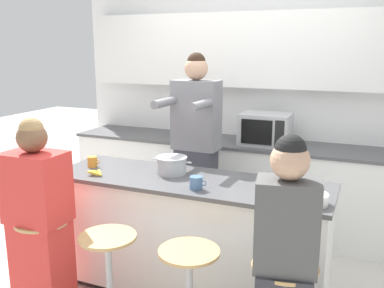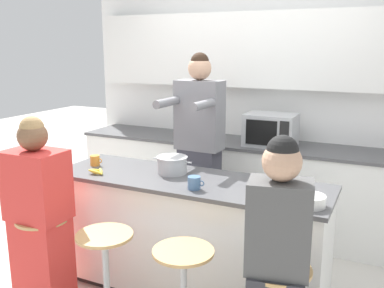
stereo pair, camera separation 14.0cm
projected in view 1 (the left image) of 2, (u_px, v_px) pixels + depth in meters
wall_back at (249, 78)px, 4.45m from camera, size 3.87×0.22×2.70m
back_counter at (239, 185)px, 4.43m from camera, size 3.59×0.61×0.92m
kitchen_island at (189, 235)px, 3.25m from camera, size 2.09×0.66×0.91m
bar_stool_leftmost at (45, 262)px, 3.02m from camera, size 0.38×0.38×0.69m
bar_stool_center_left at (110, 281)px, 2.78m from camera, size 0.38×0.38×0.69m
person_cooking at (196, 156)px, 3.82m from camera, size 0.42×0.57×1.81m
person_wrapped_blanket at (39, 223)px, 2.94m from camera, size 0.40×0.29×1.41m
person_seated_near at (284, 272)px, 2.30m from camera, size 0.36×0.32×1.43m
cooking_pot at (172, 165)px, 3.27m from camera, size 0.33×0.24×0.13m
fruit_bowl at (312, 199)px, 2.64m from camera, size 0.20×0.20×0.07m
coffee_cup_near at (196, 183)px, 2.91m from camera, size 0.12×0.09×0.09m
coffee_cup_far at (92, 162)px, 3.46m from camera, size 0.11×0.08×0.08m
banana_bunch at (96, 173)px, 3.23m from camera, size 0.14×0.10×0.05m
microwave at (265, 129)px, 4.16m from camera, size 0.48×0.36×0.31m
potted_plant at (184, 125)px, 4.54m from camera, size 0.16×0.16×0.23m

